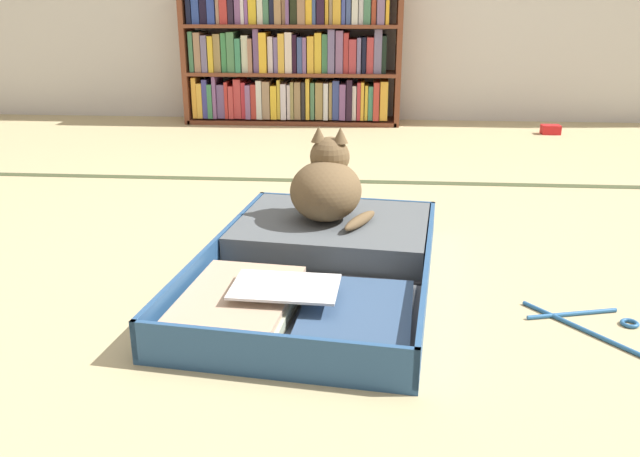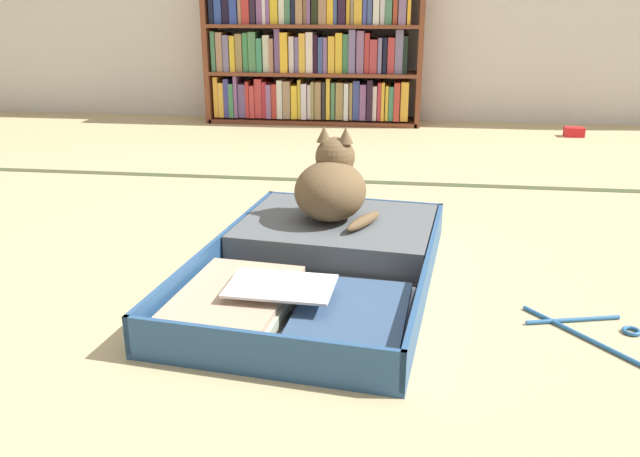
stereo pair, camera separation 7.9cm
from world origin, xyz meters
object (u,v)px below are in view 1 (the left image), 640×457
(bookshelf, at_px, (289,52))
(black_cat, at_px, (327,186))
(small_red_pouch, at_px, (551,130))
(clothes_hanger, at_px, (610,332))
(open_suitcase, at_px, (321,258))

(bookshelf, xyz_separation_m, black_cat, (0.36, -2.09, -0.22))
(black_cat, height_order, small_red_pouch, black_cat)
(clothes_hanger, height_order, small_red_pouch, small_red_pouch)
(bookshelf, xyz_separation_m, small_red_pouch, (1.48, -0.25, -0.39))
(black_cat, bearing_deg, clothes_hanger, -35.53)
(black_cat, bearing_deg, open_suitcase, -91.48)
(open_suitcase, bearing_deg, black_cat, 88.52)
(open_suitcase, height_order, clothes_hanger, open_suitcase)
(small_red_pouch, bearing_deg, bookshelf, 170.43)
(bookshelf, relative_size, black_cat, 4.70)
(black_cat, relative_size, clothes_hanger, 0.83)
(bookshelf, height_order, clothes_hanger, bookshelf)
(open_suitcase, distance_m, black_cat, 0.23)
(small_red_pouch, bearing_deg, black_cat, -121.06)
(bookshelf, relative_size, small_red_pouch, 12.68)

